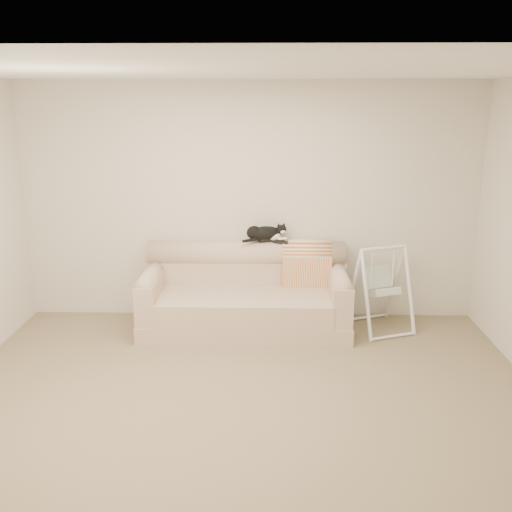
{
  "coord_description": "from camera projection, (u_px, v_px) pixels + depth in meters",
  "views": [
    {
      "loc": [
        0.2,
        -4.18,
        2.41
      ],
      "look_at": [
        0.08,
        1.27,
        0.9
      ],
      "focal_mm": 40.0,
      "sensor_mm": 36.0,
      "label": 1
    }
  ],
  "objects": [
    {
      "name": "tuxedo_cat",
      "position": [
        265.0,
        233.0,
        6.19
      ],
      "size": [
        0.5,
        0.28,
        0.2
      ],
      "color": "black",
      "rests_on": "sofa"
    },
    {
      "name": "throw_blanket",
      "position": [
        306.0,
        257.0,
        6.24
      ],
      "size": [
        0.53,
        0.38,
        0.58
      ],
      "color": "#C05820",
      "rests_on": "sofa"
    },
    {
      "name": "baby_swing",
      "position": [
        381.0,
        288.0,
        6.07
      ],
      "size": [
        0.73,
        0.76,
        0.92
      ],
      "color": "white",
      "rests_on": "ground"
    },
    {
      "name": "remote_a",
      "position": [
        266.0,
        241.0,
        6.21
      ],
      "size": [
        0.19,
        0.09,
        0.03
      ],
      "color": "black",
      "rests_on": "sofa"
    },
    {
      "name": "room_shell",
      "position": [
        241.0,
        220.0,
        4.27
      ],
      "size": [
        5.04,
        4.04,
        2.6
      ],
      "color": "beige",
      "rests_on": "ground"
    },
    {
      "name": "sofa",
      "position": [
        245.0,
        296.0,
        6.14
      ],
      "size": [
        2.2,
        0.93,
        0.9
      ],
      "color": "tan",
      "rests_on": "ground"
    },
    {
      "name": "ground_plane",
      "position": [
        243.0,
        402.0,
        4.67
      ],
      "size": [
        5.0,
        5.0,
        0.0
      ],
      "primitive_type": "plane",
      "color": "brown",
      "rests_on": "ground"
    },
    {
      "name": "remote_b",
      "position": [
        280.0,
        242.0,
        6.17
      ],
      "size": [
        0.18,
        0.1,
        0.02
      ],
      "color": "black",
      "rests_on": "sofa"
    }
  ]
}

